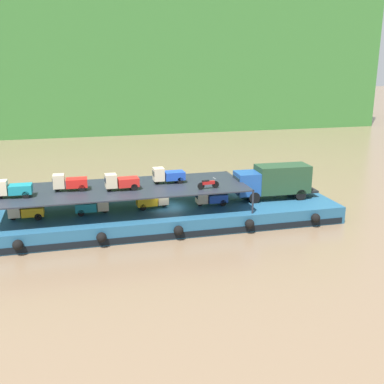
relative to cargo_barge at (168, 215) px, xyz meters
name	(u,v)px	position (x,y,z in m)	size (l,w,h in m)	color
ground_plane	(168,223)	(0.00, 0.04, -0.75)	(400.00, 400.00, 0.00)	#7F664C
hillside_far_bank	(101,33)	(0.00, 69.38, 18.87)	(112.47, 38.65, 34.83)	#387533
cargo_barge	(168,215)	(0.00, 0.00, 0.00)	(29.93, 8.55, 1.50)	#23567A
covered_lorry	(274,181)	(9.98, 0.18, 2.44)	(7.91, 2.51, 3.10)	#1E4C99
cargo_rack	(123,188)	(-3.80, 0.04, 2.69)	(20.73, 7.12, 2.00)	#232833
mini_truck_lower_stern	(25,211)	(-11.63, -0.23, 1.44)	(2.75, 1.22, 1.38)	gold
mini_truck_lower_aft	(93,206)	(-6.35, -0.15, 1.44)	(2.78, 1.26, 1.38)	teal
mini_truck_lower_mid	(153,200)	(-1.24, 0.19, 1.44)	(2.78, 1.26, 1.38)	gold
mini_truck_lower_fore	(211,197)	(3.79, -0.35, 1.44)	(2.74, 1.20, 1.38)	#1E47B7
mini_truck_upper_stern	(13,189)	(-12.33, -0.67, 3.44)	(2.77, 1.25, 1.38)	teal
mini_truck_upper_mid	(70,182)	(-8.08, 0.26, 3.44)	(2.77, 1.25, 1.38)	red
mini_truck_upper_fore	(121,182)	(-3.97, -0.61, 3.44)	(2.79, 1.28, 1.38)	red
mini_truck_upper_bow	(168,175)	(0.21, 0.65, 3.44)	(2.76, 1.23, 1.38)	#1E47B7
motorcycle_upper_port	(208,184)	(3.01, -2.10, 3.18)	(1.90, 0.55, 0.87)	black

